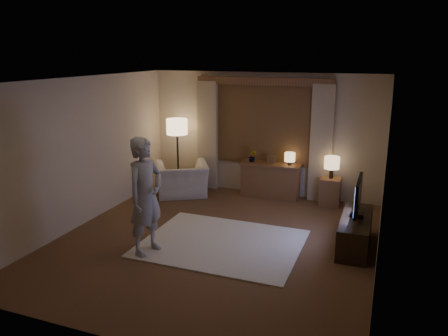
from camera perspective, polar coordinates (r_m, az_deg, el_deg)
The scene contains 13 objects.
room at distance 7.28m, azimuth 0.29°, elevation 1.68°, with size 5.04×5.54×2.64m.
rug at distance 7.16m, azimuth -0.28°, elevation -9.79°, with size 2.50×2.00×0.02m, color white.
sideboard at distance 9.30m, azimuth 6.05°, elevation -1.71°, with size 1.20×0.40×0.70m, color brown.
picture_frame at distance 9.19m, azimuth 6.13°, elevation 0.98°, with size 0.16×0.02×0.20m, color brown.
plant at distance 9.28m, azimuth 3.75°, elevation 1.49°, with size 0.17×0.13×0.30m, color #999999.
table_lamp_sideboard at distance 9.07m, azimuth 8.59°, elevation 1.35°, with size 0.22×0.22×0.30m.
floor_lamp at distance 9.66m, azimuth -6.15°, elevation 4.89°, with size 0.46×0.46×1.59m.
armchair at distance 9.40m, azimuth -5.53°, elevation -1.51°, with size 1.08×0.94×0.70m, color beige.
side_table at distance 9.06m, azimuth 13.69°, elevation -3.00°, with size 0.40×0.40×0.56m, color brown.
table_lamp_side at distance 8.90m, azimuth 13.92°, elevation 0.61°, with size 0.30×0.30×0.44m.
tv_stand at distance 7.27m, azimuth 16.77°, elevation -7.99°, with size 0.45×1.40×0.50m, color black.
tv at distance 7.07m, azimuth 17.11°, elevation -3.54°, with size 0.21×0.86×0.62m.
person at distance 6.63m, azimuth -10.20°, elevation -3.64°, with size 0.66×0.43×1.80m, color #B2AEA4.
Camera 1 is at (2.49, -6.13, 3.01)m, focal length 35.00 mm.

